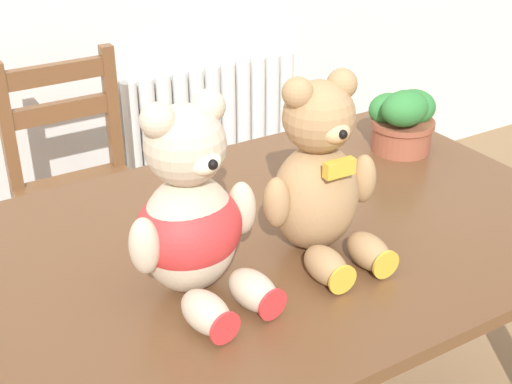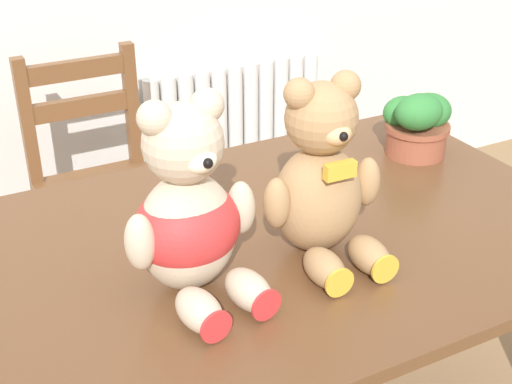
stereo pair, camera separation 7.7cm
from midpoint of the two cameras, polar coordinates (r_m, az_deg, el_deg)
radiator at (r=2.94m, az=-0.87°, el=3.23°), size 0.77×0.10×0.67m
dining_table at (r=1.65m, az=3.24°, el=-5.77°), size 1.43×0.94×0.70m
wooden_chair_behind at (r=2.35m, az=-11.45°, el=0.08°), size 0.38×0.41×0.88m
teddy_bear_left at (r=1.35m, az=-3.74°, el=-1.98°), size 0.28×0.30×0.40m
teddy_bear_right at (r=1.47m, az=6.80°, el=0.90°), size 0.27×0.27×0.39m
potted_plant at (r=1.99m, az=13.89°, el=5.40°), size 0.20×0.18×0.19m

